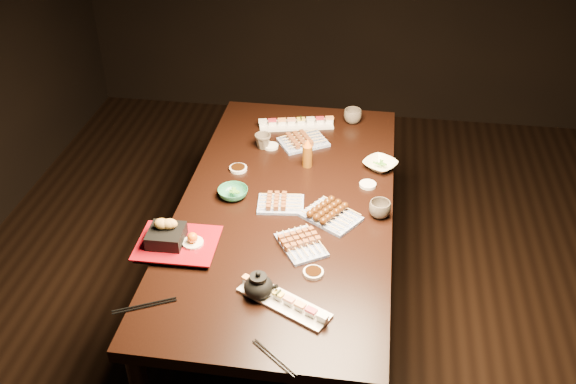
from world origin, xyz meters
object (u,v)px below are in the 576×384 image
object	(u,v)px
yakitori_plate_center	(281,201)
sushi_platter_near	(284,299)
teacup_far_left	(263,141)
teacup_mid_right	(380,209)
tempura_tray	(177,236)
sushi_platter_far	(296,122)
dining_table	(286,269)
edamame_bowl_green	(233,193)
teacup_near_left	(172,236)
edamame_bowl_cream	(380,165)
yakitori_plate_right	(301,241)
teacup_far_right	(353,116)
teapot	(258,284)
condiment_bottle	(307,153)
yakitori_plate_left	(303,138)

from	to	relation	value
yakitori_plate_center	sushi_platter_near	bearing A→B (deg)	-86.17
teacup_far_left	teacup_mid_right	bearing A→B (deg)	-39.60
tempura_tray	teacup_mid_right	xyz separation A→B (m)	(0.77, 0.32, -0.02)
teacup_mid_right	teacup_far_left	xyz separation A→B (m)	(-0.58, 0.48, 0.00)
sushi_platter_far	dining_table	bearing A→B (deg)	80.81
edamame_bowl_green	teacup_near_left	distance (m)	0.38
dining_table	edamame_bowl_cream	bearing A→B (deg)	57.99
tempura_tray	teacup_far_left	world-z (taller)	tempura_tray
yakitori_plate_center	tempura_tray	distance (m)	0.49
tempura_tray	teacup_near_left	bearing A→B (deg)	141.61
tempura_tray	yakitori_plate_right	bearing A→B (deg)	7.76
sushi_platter_far	teacup_far_right	xyz separation A→B (m)	(0.28, 0.08, 0.01)
yakitori_plate_right	teapot	distance (m)	0.31
teacup_far_right	yakitori_plate_right	bearing A→B (deg)	-97.28
sushi_platter_far	condiment_bottle	distance (m)	0.39
dining_table	teacup_far_right	bearing A→B (deg)	90.03
yakitori_plate_left	edamame_bowl_green	world-z (taller)	yakitori_plate_left
yakitori_plate_left	teacup_far_right	size ratio (longest dim) A/B	2.39
condiment_bottle	teacup_near_left	bearing A→B (deg)	-125.19
edamame_bowl_cream	teapot	world-z (taller)	teapot
yakitori_plate_left	edamame_bowl_green	bearing A→B (deg)	-146.84
teapot	condiment_bottle	xyz separation A→B (m)	(0.07, 0.88, 0.02)
sushi_platter_near	tempura_tray	bearing A→B (deg)	178.84
sushi_platter_near	yakitori_plate_right	bearing A→B (deg)	113.83
yakitori_plate_left	teacup_far_left	bearing A→B (deg)	169.51
yakitori_plate_right	teacup_far_right	xyz separation A→B (m)	(0.13, 1.04, 0.01)
dining_table	yakitori_plate_left	size ratio (longest dim) A/B	8.12
sushi_platter_near	teacup_far_left	size ratio (longest dim) A/B	4.47
teacup_far_left	teacup_far_right	world-z (taller)	same
sushi_platter_far	yakitori_plate_center	world-z (taller)	yakitori_plate_center
sushi_platter_near	edamame_bowl_green	size ratio (longest dim) A/B	2.70
yakitori_plate_left	edamame_bowl_green	size ratio (longest dim) A/B	1.71
teacup_near_left	teacup_far_left	distance (m)	0.80
teacup_far_right	sushi_platter_far	bearing A→B (deg)	-164.19
yakitori_plate_right	tempura_tray	bearing A→B (deg)	-113.13
edamame_bowl_cream	teacup_mid_right	distance (m)	0.38
yakitori_plate_center	yakitori_plate_left	size ratio (longest dim) A/B	0.87
teacup_near_left	teapot	world-z (taller)	teapot
yakitori_plate_left	condiment_bottle	bearing A→B (deg)	-108.59
sushi_platter_near	yakitori_plate_center	distance (m)	0.59
sushi_platter_far	teacup_mid_right	distance (m)	0.84
teacup_far_right	condiment_bottle	distance (m)	0.49
sushi_platter_far	condiment_bottle	bearing A→B (deg)	91.97
teacup_far_left	yakitori_plate_center	bearing A→B (deg)	-70.91
edamame_bowl_green	teapot	distance (m)	0.62
edamame_bowl_green	teacup_far_left	world-z (taller)	teacup_far_left
yakitori_plate_center	sushi_platter_far	bearing A→B (deg)	86.30
yakitori_plate_center	teacup_far_left	bearing A→B (deg)	102.96
dining_table	edamame_bowl_green	distance (m)	0.46
sushi_platter_far	condiment_bottle	size ratio (longest dim) A/B	2.64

